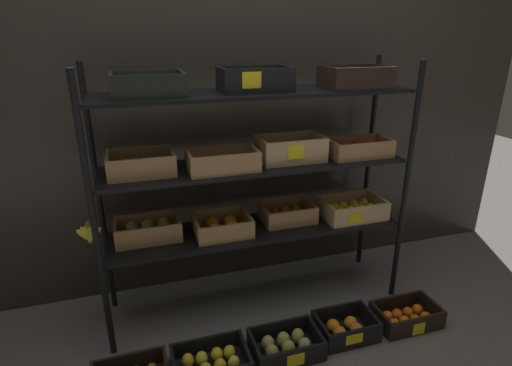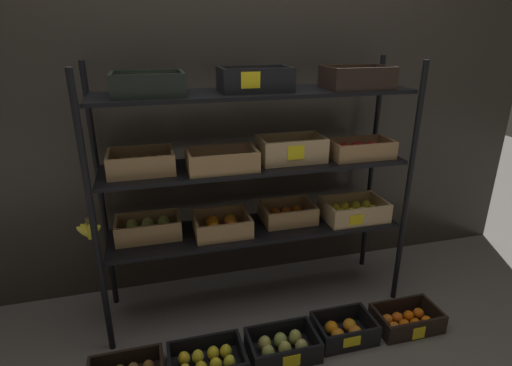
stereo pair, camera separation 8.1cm
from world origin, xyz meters
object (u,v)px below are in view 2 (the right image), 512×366
(crate_ground_lemon, at_px, (207,362))
(crate_ground_pear, at_px, (283,346))
(display_rack, at_px, (257,164))
(crate_ground_orange, at_px, (344,330))
(crate_ground_tangerine, at_px, (406,320))

(crate_ground_lemon, bearing_deg, crate_ground_pear, -0.49)
(display_rack, distance_m, crate_ground_orange, 1.04)
(crate_ground_pear, distance_m, crate_ground_tangerine, 0.75)
(crate_ground_orange, height_order, crate_ground_tangerine, crate_ground_orange)
(display_rack, bearing_deg, crate_ground_orange, -49.96)
(crate_ground_pear, relative_size, crate_ground_orange, 1.13)
(crate_ground_pear, height_order, crate_ground_tangerine, crate_ground_pear)
(display_rack, xyz_separation_m, crate_ground_orange, (0.38, -0.45, -0.86))
(display_rack, relative_size, crate_ground_lemon, 4.83)
(crate_ground_orange, xyz_separation_m, crate_ground_tangerine, (0.39, -0.01, -0.01))
(display_rack, height_order, crate_ground_pear, display_rack)
(crate_ground_pear, relative_size, crate_ground_tangerine, 0.99)
(display_rack, relative_size, crate_ground_tangerine, 5.00)
(display_rack, distance_m, crate_ground_lemon, 1.06)
(display_rack, height_order, crate_ground_lemon, display_rack)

